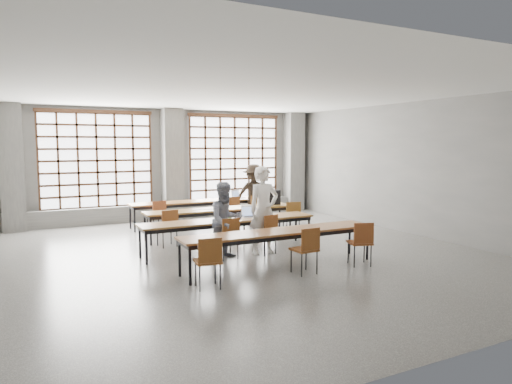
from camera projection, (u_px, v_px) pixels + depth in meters
floor at (242, 254)px, 10.00m from camera, size 11.00×11.00×0.00m
ceiling at (242, 91)px, 9.63m from camera, size 11.00×11.00×0.00m
wall_back at (170, 164)px, 14.70m from camera, size 10.00×0.00×10.00m
wall_front at (458, 203)px, 4.93m from camera, size 10.00×0.00×10.00m
wall_right at (413, 168)px, 12.06m from camera, size 0.00×11.00×11.00m
column_left at (12, 168)px, 12.43m from camera, size 0.60×0.55×3.50m
column_mid at (172, 164)px, 14.45m from camera, size 0.60×0.55×3.50m
column_right at (294, 162)px, 16.47m from camera, size 0.60×0.55×3.50m
window_left at (97, 161)px, 13.60m from camera, size 3.32×0.12×3.00m
window_right at (235, 158)px, 15.62m from camera, size 3.32×0.12×3.00m
sill_ledge at (173, 211)px, 14.68m from camera, size 9.80×0.35×0.50m
desk_row_a at (198, 203)px, 13.46m from camera, size 4.00×0.70×0.73m
desk_row_b at (221, 211)px, 11.86m from camera, size 4.00×0.70×0.73m
desk_row_c at (229, 222)px, 10.13m from camera, size 4.00×0.70×0.73m
desk_row_d at (280, 234)px, 8.80m from camera, size 4.00×0.70×0.73m
chair_back_left at (157, 213)px, 12.30m from camera, size 0.51×0.51×0.88m
chair_back_mid at (232, 208)px, 13.28m from camera, size 0.47×0.47×0.88m
chair_back_right at (256, 206)px, 13.63m from camera, size 0.45×0.46×0.88m
chair_mid_left at (168, 224)px, 10.60m from camera, size 0.47×0.47×0.88m
chair_mid_centre at (246, 218)px, 11.50m from camera, size 0.53×0.53×0.88m
chair_mid_right at (292, 214)px, 12.11m from camera, size 0.51×0.51×0.88m
chair_front_left at (228, 234)px, 9.45m from camera, size 0.45×0.45×0.88m
chair_front_right at (267, 230)px, 9.87m from camera, size 0.52×0.52×0.88m
chair_near_left at (209, 257)px, 7.49m from camera, size 0.47×0.48×0.88m
chair_near_mid at (307, 246)px, 8.35m from camera, size 0.44×0.44×0.88m
chair_near_right at (361, 239)px, 8.92m from camera, size 0.53×0.53×0.88m
student_male at (264, 210)px, 9.93m from camera, size 0.71×0.47×1.91m
student_female at (226, 220)px, 9.54m from camera, size 0.84×0.68×1.61m
student_back at (254, 194)px, 13.71m from camera, size 1.30×0.97×1.79m
laptop_front at (250, 214)px, 10.47m from camera, size 0.41×0.36×0.26m
laptop_back at (237, 196)px, 14.13m from camera, size 0.46×0.43×0.26m
mouse at (267, 215)px, 10.53m from camera, size 0.11×0.09×0.04m
green_box at (226, 217)px, 10.17m from camera, size 0.27×0.17×0.09m
phone at (239, 219)px, 10.12m from camera, size 0.14×0.10×0.01m
paper_sheet_a at (199, 209)px, 11.62m from camera, size 0.35×0.30×0.00m
paper_sheet_b at (211, 209)px, 11.67m from camera, size 0.31×0.22×0.00m
paper_sheet_c at (225, 208)px, 11.89m from camera, size 0.32×0.25×0.00m
backpack at (274, 197)px, 12.59m from camera, size 0.35×0.26×0.40m
plastic_bag at (225, 194)px, 13.88m from camera, size 0.32×0.30×0.29m
red_pouch at (208, 258)px, 7.57m from camera, size 0.21×0.10×0.06m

